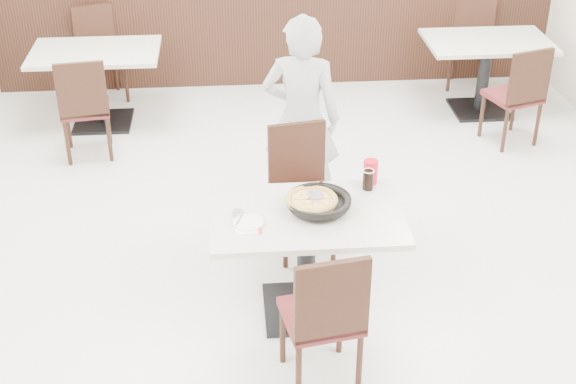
{
  "coord_description": "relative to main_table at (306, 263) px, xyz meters",
  "views": [
    {
      "loc": [
        -0.52,
        -4.7,
        3.34
      ],
      "look_at": [
        -0.17,
        -0.3,
        0.8
      ],
      "focal_mm": 50.0,
      "sensor_mm": 36.0,
      "label": 1
    }
  ],
  "objects": [
    {
      "name": "bg_table_right",
      "position": [
        2.08,
        3.08,
        0.0
      ],
      "size": [
        1.3,
        0.96,
        0.75
      ],
      "primitive_type": null,
      "rotation": [
        0.0,
        0.0,
        0.14
      ],
      "color": "beige",
      "rests_on": "floor"
    },
    {
      "name": "cola_glass",
      "position": [
        0.43,
        0.28,
        0.44
      ],
      "size": [
        0.08,
        0.08,
        0.13
      ],
      "primitive_type": "cylinder",
      "rotation": [
        0.0,
        0.0,
        -0.12
      ],
      "color": "black",
      "rests_on": "main_table"
    },
    {
      "name": "napkin",
      "position": [
        -0.38,
        -0.14,
        0.38
      ],
      "size": [
        0.15,
        0.15,
        0.0
      ],
      "primitive_type": "cube",
      "rotation": [
        0.0,
        0.0,
        0.02
      ],
      "color": "white",
      "rests_on": "main_table"
    },
    {
      "name": "chair_near",
      "position": [
        0.02,
        -0.64,
        0.1
      ],
      "size": [
        0.49,
        0.49,
        0.95
      ],
      "primitive_type": null,
      "rotation": [
        0.0,
        0.0,
        0.18
      ],
      "color": "black",
      "rests_on": "floor"
    },
    {
      "name": "red_cup",
      "position": [
        0.46,
        0.37,
        0.45
      ],
      "size": [
        0.11,
        0.11,
        0.16
      ],
      "primitive_type": "cylinder",
      "rotation": [
        0.0,
        0.0,
        -0.12
      ],
      "color": "red",
      "rests_on": "main_table"
    },
    {
      "name": "pizza",
      "position": [
        0.03,
        0.04,
        0.44
      ],
      "size": [
        0.34,
        0.34,
        0.02
      ],
      "primitive_type": "cylinder",
      "rotation": [
        0.0,
        0.0,
        -0.12
      ],
      "color": "tan",
      "rests_on": "pizza_pan"
    },
    {
      "name": "side_plate",
      "position": [
        -0.37,
        -0.09,
        0.38
      ],
      "size": [
        0.21,
        0.21,
        0.01
      ],
      "primitive_type": "cylinder",
      "rotation": [
        0.0,
        0.0,
        -0.12
      ],
      "color": "white",
      "rests_on": "napkin"
    },
    {
      "name": "pizza_server",
      "position": [
        0.06,
        0.07,
        0.47
      ],
      "size": [
        0.09,
        0.11,
        0.0
      ],
      "primitive_type": "cube",
      "rotation": [
        0.0,
        0.0,
        0.05
      ],
      "color": "white",
      "rests_on": "pizza"
    },
    {
      "name": "trivet",
      "position": [
        0.07,
        0.08,
        0.39
      ],
      "size": [
        0.14,
        0.14,
        0.04
      ],
      "primitive_type": "cylinder",
      "rotation": [
        0.0,
        0.0,
        -0.12
      ],
      "color": "black",
      "rests_on": "main_table"
    },
    {
      "name": "pizza_pan",
      "position": [
        0.08,
        0.04,
        0.42
      ],
      "size": [
        0.43,
        0.43,
        0.01
      ],
      "primitive_type": "cylinder",
      "rotation": [
        0.0,
        0.0,
        -0.12
      ],
      "color": "black",
      "rests_on": "trivet"
    },
    {
      "name": "bg_chair_right_far",
      "position": [
        2.12,
        3.72,
        0.1
      ],
      "size": [
        0.54,
        0.54,
        0.95
      ],
      "primitive_type": null,
      "rotation": [
        0.0,
        0.0,
        2.78
      ],
      "color": "black",
      "rests_on": "floor"
    },
    {
      "name": "fork",
      "position": [
        -0.41,
        -0.05,
        0.39
      ],
      "size": [
        0.06,
        0.15,
        0.0
      ],
      "primitive_type": "cube",
      "rotation": [
        0.0,
        0.0,
        -0.33
      ],
      "color": "white",
      "rests_on": "side_plate"
    },
    {
      "name": "floor",
      "position": [
        0.07,
        0.49,
        -0.38
      ],
      "size": [
        7.0,
        7.0,
        0.0
      ],
      "primitive_type": "plane",
      "color": "silver",
      "rests_on": "ground"
    },
    {
      "name": "main_table",
      "position": [
        0.0,
        0.0,
        0.0
      ],
      "size": [
        1.29,
        0.94,
        0.75
      ],
      "primitive_type": null,
      "rotation": [
        0.0,
        0.0,
        -0.12
      ],
      "color": "beige",
      "rests_on": "floor"
    },
    {
      "name": "chair_far",
      "position": [
        0.05,
        0.71,
        0.1
      ],
      "size": [
        0.49,
        0.49,
        0.95
      ],
      "primitive_type": null,
      "rotation": [
        0.0,
        0.0,
        3.32
      ],
      "color": "black",
      "rests_on": "floor"
    },
    {
      "name": "diner_person",
      "position": [
        0.09,
        1.27,
        0.44
      ],
      "size": [
        0.67,
        0.52,
        1.62
      ],
      "primitive_type": "imported",
      "rotation": [
        0.0,
        0.0,
        2.9
      ],
      "color": "silver",
      "rests_on": "floor"
    },
    {
      "name": "bg_chair_right_near",
      "position": [
        2.14,
        2.39,
        0.1
      ],
      "size": [
        0.53,
        0.53,
        0.95
      ],
      "primitive_type": null,
      "rotation": [
        0.0,
        0.0,
        0.32
      ],
      "color": "black",
      "rests_on": "floor"
    },
    {
      "name": "bg_table_left",
      "position": [
        -1.69,
        3.09,
        0.0
      ],
      "size": [
        1.3,
        0.96,
        0.75
      ],
      "primitive_type": null,
      "rotation": [
        0.0,
        0.0,
        -0.14
      ],
      "color": "beige",
      "rests_on": "floor"
    },
    {
      "name": "wainscot_back",
      "position": [
        0.07,
        3.97,
        0.18
      ],
      "size": [
        5.9,
        0.03,
        1.1
      ],
      "primitive_type": "cube",
      "color": "black",
      "rests_on": "floor"
    },
    {
      "name": "bg_chair_left_near",
      "position": [
        -1.73,
        2.42,
        0.1
      ],
      "size": [
        0.47,
        0.47,
        0.95
      ],
      "primitive_type": null,
      "rotation": [
        0.0,
        0.0,
        0.14
      ],
      "color": "black",
      "rests_on": "floor"
    },
    {
      "name": "bg_chair_left_far",
      "position": [
        -1.74,
        3.69,
        0.1
      ],
      "size": [
        0.55,
        0.55,
        0.95
      ],
      "primitive_type": null,
      "rotation": [
        0.0,
        0.0,
        3.54
      ],
      "color": "black",
      "rests_on": "floor"
    }
  ]
}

